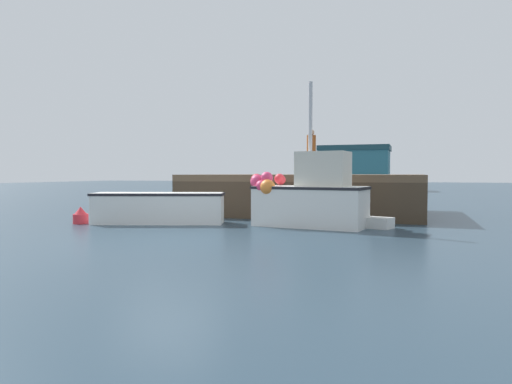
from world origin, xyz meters
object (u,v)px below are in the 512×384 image
fishing_boat_near_left (159,207)px  rowboat (363,222)px  dockworker (311,152)px  mooring_buoy_foreground (81,216)px  fishing_boat_near_right (310,197)px

fishing_boat_near_left → rowboat: bearing=9.5°
dockworker → mooring_buoy_foreground: (-6.54, -4.87, -2.19)m
rowboat → dockworker: size_ratio=1.09×
rowboat → mooring_buoy_foreground: bearing=-167.5°
rowboat → fishing_boat_near_left: bearing=-170.5°
mooring_buoy_foreground → fishing_boat_near_left: bearing=20.1°
dockworker → fishing_boat_near_left: bearing=-136.1°
fishing_boat_near_left → mooring_buoy_foreground: 2.54m
rowboat → mooring_buoy_foreground: size_ratio=3.37×
fishing_boat_near_left → mooring_buoy_foreground: (-2.37, -0.87, -0.29)m
fishing_boat_near_left → rowboat: fishing_boat_near_left is taller
fishing_boat_near_right → rowboat: fishing_boat_near_right is taller
fishing_boat_near_right → dockworker: (-0.67, 3.32, 1.53)m
fishing_boat_near_left → mooring_buoy_foreground: size_ratio=7.90×
rowboat → dockworker: (-2.22, 2.94, 2.27)m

